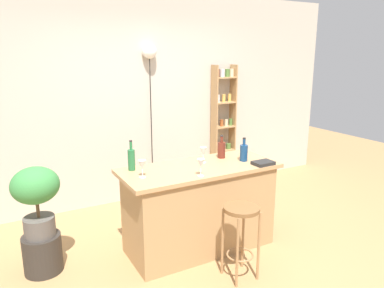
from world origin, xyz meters
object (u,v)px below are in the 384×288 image
object	(u,v)px
plant_stool	(43,253)
wine_glass_right	(201,164)
bar_stool	(241,226)
potted_plant	(36,194)
wine_glass_center	(203,152)
cookbook	(263,163)
bottle_vinegar	(222,149)
bottle_spirits_clear	(131,159)
wine_glass_left	(142,165)
bottle_wine_red	(244,152)
spice_shelf	(223,124)
pendant_globe_light	(149,54)

from	to	relation	value
plant_stool	wine_glass_right	distance (m)	1.70
bar_stool	wine_glass_right	bearing A→B (deg)	117.36
bar_stool	potted_plant	size ratio (longest dim) A/B	1.04
wine_glass_center	wine_glass_right	size ratio (longest dim) A/B	1.00
cookbook	wine_glass_center	bearing A→B (deg)	142.84
bottle_vinegar	bottle_spirits_clear	distance (m)	1.00
wine_glass_left	cookbook	world-z (taller)	wine_glass_left
bottle_wine_red	wine_glass_left	distance (m)	1.13
wine_glass_left	wine_glass_center	size ratio (longest dim) A/B	1.00
cookbook	bottle_wine_red	bearing A→B (deg)	113.07
bottle_wine_red	wine_glass_center	bearing A→B (deg)	159.24
wine_glass_left	wine_glass_center	distance (m)	0.74
spice_shelf	plant_stool	bearing A→B (deg)	-157.20
spice_shelf	bottle_spirits_clear	size ratio (longest dim) A/B	6.17
wine_glass_left	wine_glass_right	world-z (taller)	same
bottle_vinegar	bottle_spirits_clear	world-z (taller)	bottle_spirits_clear
bottle_wine_red	wine_glass_right	world-z (taller)	bottle_wine_red
plant_stool	cookbook	world-z (taller)	cookbook
bar_stool	potted_plant	distance (m)	1.86
plant_stool	wine_glass_center	distance (m)	1.82
spice_shelf	wine_glass_center	world-z (taller)	spice_shelf
bottle_spirits_clear	wine_glass_left	size ratio (longest dim) A/B	1.81
bottle_spirits_clear	potted_plant	bearing A→B (deg)	173.32
potted_plant	bottle_wine_red	xyz separation A→B (m)	(2.01, -0.37, 0.21)
bottle_wine_red	plant_stool	bearing A→B (deg)	169.49
bottle_vinegar	pendant_globe_light	bearing A→B (deg)	99.88
spice_shelf	wine_glass_center	xyz separation A→B (m)	(-1.18, -1.39, 0.05)
wine_glass_center	wine_glass_left	bearing A→B (deg)	-169.32
potted_plant	wine_glass_center	xyz separation A→B (m)	(1.61, -0.22, 0.24)
plant_stool	potted_plant	world-z (taller)	potted_plant
potted_plant	wine_glass_left	distance (m)	0.98
bottle_spirits_clear	cookbook	distance (m)	1.33
spice_shelf	bottle_vinegar	bearing A→B (deg)	-124.34
spice_shelf	bottle_spirits_clear	world-z (taller)	spice_shelf
potted_plant	bottle_spirits_clear	size ratio (longest dim) A/B	2.23
bottle_spirits_clear	wine_glass_left	bearing A→B (deg)	-87.46
plant_stool	bottle_vinegar	distance (m)	2.05
wine_glass_left	cookbook	size ratio (longest dim) A/B	0.78
plant_stool	wine_glass_right	size ratio (longest dim) A/B	2.22
spice_shelf	wine_glass_left	bearing A→B (deg)	-141.25
potted_plant	wine_glass_center	size ratio (longest dim) A/B	4.04
cookbook	bottle_vinegar	bearing A→B (deg)	118.08
wine_glass_center	bar_stool	bearing A→B (deg)	-93.18
wine_glass_left	wine_glass_right	xyz separation A→B (m)	(0.49, -0.22, 0.00)
bar_stool	wine_glass_left	distance (m)	1.04
potted_plant	pendant_globe_light	xyz separation A→B (m)	(1.63, 1.22, 1.21)
wine_glass_center	bottle_spirits_clear	bearing A→B (deg)	170.94
potted_plant	cookbook	world-z (taller)	potted_plant
bottle_vinegar	pendant_globe_light	xyz separation A→B (m)	(-0.24, 1.38, 1.00)
bottle_spirits_clear	pendant_globe_light	size ratio (longest dim) A/B	0.14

